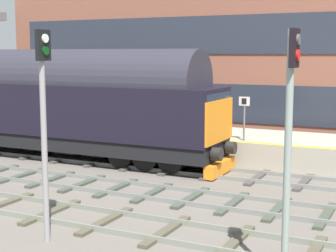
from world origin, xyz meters
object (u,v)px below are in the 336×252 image
(platform_number_sign, at_px, (244,111))
(signal_post_near, at_px, (289,132))
(signal_post_mid, at_px, (44,114))
(diesel_locomotive, at_px, (28,99))
(waiting_passenger, at_px, (44,101))

(platform_number_sign, bearing_deg, signal_post_near, -157.81)
(signal_post_near, distance_m, signal_post_mid, 5.76)
(diesel_locomotive, xyz_separation_m, waiting_passenger, (3.79, 2.19, -0.49))
(waiting_passenger, bearing_deg, diesel_locomotive, 123.61)
(platform_number_sign, bearing_deg, diesel_locomotive, 102.43)
(signal_post_mid, distance_m, waiting_passenger, 15.93)
(signal_post_mid, xyz_separation_m, waiting_passenger, (12.27, 10.09, -1.11))
(signal_post_mid, bearing_deg, diesel_locomotive, 42.96)
(signal_post_near, distance_m, waiting_passenger, 20.07)
(signal_post_near, bearing_deg, waiting_passenger, 52.25)
(signal_post_near, height_order, waiting_passenger, signal_post_near)
(diesel_locomotive, distance_m, signal_post_mid, 11.61)
(signal_post_mid, height_order, platform_number_sign, signal_post_mid)
(signal_post_near, xyz_separation_m, signal_post_mid, (0.00, 5.76, 0.05))
(diesel_locomotive, relative_size, platform_number_sign, 10.46)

